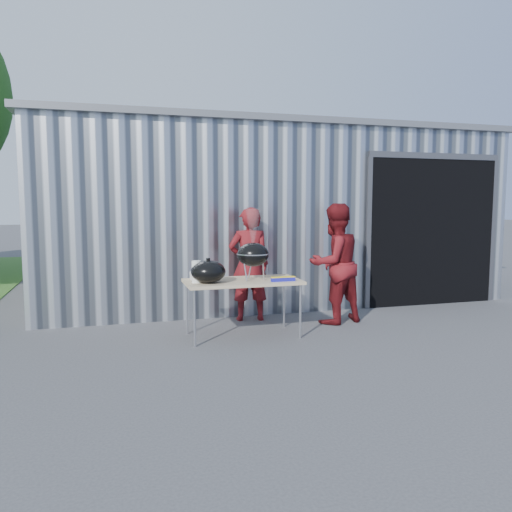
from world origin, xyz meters
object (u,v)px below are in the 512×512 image
object	(u,v)px
kettle_grill	(253,248)
person_bystander	(334,264)
folding_table	(243,283)
person_cook	(249,264)

from	to	relation	value
kettle_grill	person_bystander	distance (m)	1.43
folding_table	kettle_grill	distance (m)	0.48
person_cook	person_bystander	size ratio (longest dim) A/B	0.97
folding_table	person_bystander	world-z (taller)	person_bystander
kettle_grill	person_bystander	world-z (taller)	person_bystander
folding_table	kettle_grill	bearing A→B (deg)	-9.41
folding_table	person_cook	bearing A→B (deg)	69.15
kettle_grill	person_cook	size ratio (longest dim) A/B	0.55
person_cook	person_bystander	world-z (taller)	person_bystander
kettle_grill	person_cook	distance (m)	0.97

